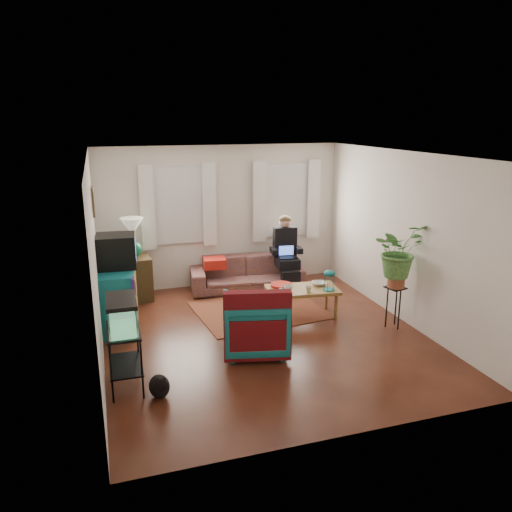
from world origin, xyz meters
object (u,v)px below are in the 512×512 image
object	(u,v)px
sofa	(247,268)
aquarium_stand	(125,359)
side_table	(136,278)
coffee_table	(302,302)
plant_stand	(394,307)
dresser	(118,298)
armchair	(255,321)

from	to	relation	value
sofa	aquarium_stand	bearing A→B (deg)	-121.59
side_table	coffee_table	size ratio (longest dim) A/B	0.68
aquarium_stand	coffee_table	xyz separation A→B (m)	(2.81, 1.43, -0.14)
side_table	plant_stand	xyz separation A→B (m)	(3.61, -2.40, -0.06)
dresser	aquarium_stand	bearing A→B (deg)	-85.98
dresser	aquarium_stand	distance (m)	1.86
side_table	aquarium_stand	distance (m)	3.01
dresser	aquarium_stand	world-z (taller)	dresser
dresser	coffee_table	size ratio (longest dim) A/B	0.91
plant_stand	side_table	bearing A→B (deg)	146.40
aquarium_stand	side_table	bearing A→B (deg)	83.85
armchair	plant_stand	world-z (taller)	armchair
aquarium_stand	armchair	world-z (taller)	armchair
side_table	aquarium_stand	world-z (taller)	side_table
sofa	plant_stand	bearing A→B (deg)	-48.47
armchair	coffee_table	world-z (taller)	armchair
plant_stand	armchair	bearing A→B (deg)	-176.66
plant_stand	dresser	bearing A→B (deg)	162.31
aquarium_stand	coffee_table	bearing A→B (deg)	27.49
aquarium_stand	plant_stand	distance (m)	4.00
side_table	dresser	size ratio (longest dim) A/B	0.74
dresser	coffee_table	bearing A→B (deg)	-4.23
sofa	armchair	bearing A→B (deg)	-96.94
dresser	plant_stand	distance (m)	4.15
sofa	armchair	size ratio (longest dim) A/B	2.37
coffee_table	plant_stand	xyz separation A→B (m)	(1.14, -0.84, 0.09)
armchair	plant_stand	size ratio (longest dim) A/B	1.35
aquarium_stand	armchair	size ratio (longest dim) A/B	0.86
sofa	dresser	xyz separation A→B (m)	(-2.33, -1.09, 0.06)
aquarium_stand	armchair	distance (m)	1.79
aquarium_stand	plant_stand	bearing A→B (deg)	9.06
dresser	armchair	world-z (taller)	dresser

